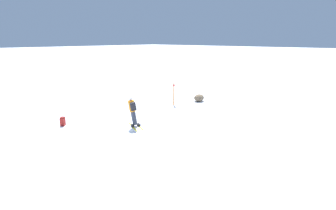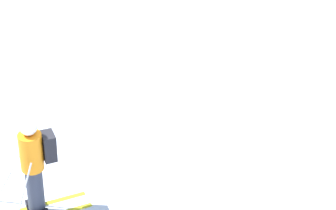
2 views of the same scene
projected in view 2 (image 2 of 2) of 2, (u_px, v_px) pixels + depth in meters
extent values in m
cube|color=yellow|center=(35.00, 206.00, 7.63)|extent=(0.75, 1.57, 0.01)
cube|color=black|center=(35.00, 203.00, 7.60)|extent=(0.24, 0.31, 0.12)
cylinder|color=#2D3342|center=(35.00, 188.00, 7.21)|extent=(0.44, 0.39, 0.82)
cylinder|color=orange|center=(31.00, 152.00, 6.85)|extent=(0.53, 0.48, 0.66)
sphere|color=tan|center=(29.00, 128.00, 6.63)|extent=(0.32, 0.30, 0.25)
sphere|color=silver|center=(28.00, 127.00, 6.61)|extent=(0.37, 0.35, 0.29)
cube|color=black|center=(49.00, 146.00, 6.94)|extent=(0.38, 0.30, 0.48)
cylinder|color=#B7B7BC|center=(10.00, 175.00, 7.39)|extent=(0.76, 0.25, 1.23)
cylinder|color=#B7B7BC|center=(20.00, 205.00, 6.71)|extent=(0.04, 0.58, 1.16)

